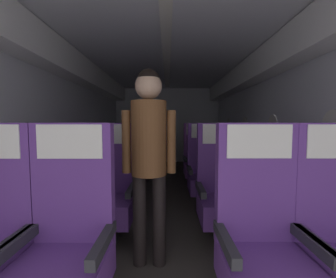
{
  "coord_description": "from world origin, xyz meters",
  "views": [
    {
      "loc": [
        0.02,
        0.29,
        1.16
      ],
      "look_at": [
        0.02,
        4.15,
        0.88
      ],
      "focal_mm": 23.51,
      "sensor_mm": 36.0,
      "label": 1
    }
  ],
  "objects_px": {
    "seat_a_left_aisle": "(66,244)",
    "seat_a_right_window": "(262,243)",
    "seat_b_left_aisle": "(109,192)",
    "seat_b_right_window": "(222,192)",
    "seat_b_right_aisle": "(271,193)",
    "seat_c_left_window": "(93,172)",
    "seat_c_right_aisle": "(239,172)",
    "seat_c_right_window": "(205,172)",
    "seat_d_left_aisle": "(136,161)",
    "seat_d_right_window": "(197,161)",
    "seat_b_left_window": "(61,192)",
    "seat_d_right_aisle": "(223,160)",
    "flight_attendant": "(149,147)",
    "seat_d_left_window": "(110,161)",
    "seat_c_left_aisle": "(127,172)"
  },
  "relations": [
    {
      "from": "seat_a_left_aisle",
      "to": "flight_attendant",
      "type": "distance_m",
      "value": 0.85
    },
    {
      "from": "seat_b_right_aisle",
      "to": "seat_d_left_window",
      "type": "xyz_separation_m",
      "value": [
        -2.07,
        1.86,
        0.0
      ]
    },
    {
      "from": "seat_c_left_window",
      "to": "seat_c_right_window",
      "type": "bearing_deg",
      "value": -0.35
    },
    {
      "from": "seat_b_left_window",
      "to": "seat_d_right_aisle",
      "type": "height_order",
      "value": "same"
    },
    {
      "from": "seat_b_right_window",
      "to": "seat_d_left_aisle",
      "type": "distance_m",
      "value": 2.16
    },
    {
      "from": "seat_b_right_window",
      "to": "seat_d_left_window",
      "type": "height_order",
      "value": "same"
    },
    {
      "from": "seat_d_right_aisle",
      "to": "flight_attendant",
      "type": "distance_m",
      "value": 2.58
    },
    {
      "from": "seat_a_left_aisle",
      "to": "seat_a_right_window",
      "type": "relative_size",
      "value": 1.0
    },
    {
      "from": "seat_c_left_aisle",
      "to": "flight_attendant",
      "type": "relative_size",
      "value": 0.73
    },
    {
      "from": "seat_d_left_aisle",
      "to": "seat_d_right_window",
      "type": "bearing_deg",
      "value": -0.27
    },
    {
      "from": "seat_d_right_aisle",
      "to": "flight_attendant",
      "type": "xyz_separation_m",
      "value": [
        -1.17,
        -2.24,
        0.49
      ]
    },
    {
      "from": "seat_a_right_window",
      "to": "seat_b_right_window",
      "type": "distance_m",
      "value": 0.94
    },
    {
      "from": "seat_c_left_window",
      "to": "seat_d_left_aisle",
      "type": "height_order",
      "value": "same"
    },
    {
      "from": "flight_attendant",
      "to": "seat_c_right_aisle",
      "type": "bearing_deg",
      "value": 37.96
    },
    {
      "from": "seat_c_right_window",
      "to": "seat_d_left_aisle",
      "type": "height_order",
      "value": "same"
    },
    {
      "from": "seat_b_right_aisle",
      "to": "seat_c_left_aisle",
      "type": "bearing_deg",
      "value": 149.61
    },
    {
      "from": "seat_b_right_window",
      "to": "seat_d_left_window",
      "type": "bearing_deg",
      "value": 130.95
    },
    {
      "from": "seat_a_right_window",
      "to": "seat_c_right_window",
      "type": "bearing_deg",
      "value": 90.4
    },
    {
      "from": "flight_attendant",
      "to": "seat_a_left_aisle",
      "type": "bearing_deg",
      "value": -138.15
    },
    {
      "from": "seat_a_right_window",
      "to": "seat_b_left_window",
      "type": "bearing_deg",
      "value": 150.09
    },
    {
      "from": "seat_b_left_window",
      "to": "seat_d_left_window",
      "type": "xyz_separation_m",
      "value": [
        0.0,
        1.86,
        0.0
      ]
    },
    {
      "from": "seat_b_right_aisle",
      "to": "seat_d_right_window",
      "type": "xyz_separation_m",
      "value": [
        -0.49,
        1.86,
        0.0
      ]
    },
    {
      "from": "seat_c_right_aisle",
      "to": "seat_d_left_aisle",
      "type": "height_order",
      "value": "same"
    },
    {
      "from": "seat_b_left_aisle",
      "to": "seat_a_right_window",
      "type": "bearing_deg",
      "value": -39.88
    },
    {
      "from": "seat_b_right_window",
      "to": "seat_c_right_aisle",
      "type": "relative_size",
      "value": 1.0
    },
    {
      "from": "seat_a_left_aisle",
      "to": "seat_c_left_window",
      "type": "xyz_separation_m",
      "value": [
        -0.48,
        1.86,
        0.0
      ]
    },
    {
      "from": "seat_b_right_window",
      "to": "seat_a_right_window",
      "type": "bearing_deg",
      "value": -90.26
    },
    {
      "from": "seat_b_left_aisle",
      "to": "seat_d_right_aisle",
      "type": "bearing_deg",
      "value": 49.13
    },
    {
      "from": "seat_a_right_window",
      "to": "seat_d_left_aisle",
      "type": "height_order",
      "value": "same"
    },
    {
      "from": "seat_b_right_aisle",
      "to": "seat_c_right_window",
      "type": "distance_m",
      "value": 1.05
    },
    {
      "from": "seat_d_left_window",
      "to": "seat_d_right_window",
      "type": "distance_m",
      "value": 1.58
    },
    {
      "from": "seat_c_right_window",
      "to": "seat_d_right_window",
      "type": "distance_m",
      "value": 0.93
    },
    {
      "from": "seat_b_right_aisle",
      "to": "seat_d_right_aisle",
      "type": "xyz_separation_m",
      "value": [
        -0.0,
        1.87,
        0.0
      ]
    },
    {
      "from": "seat_a_left_aisle",
      "to": "seat_c_right_aisle",
      "type": "height_order",
      "value": "same"
    },
    {
      "from": "seat_a_left_aisle",
      "to": "seat_d_left_window",
      "type": "bearing_deg",
      "value": 99.66
    },
    {
      "from": "seat_b_left_aisle",
      "to": "seat_b_right_window",
      "type": "bearing_deg",
      "value": 0.05
    },
    {
      "from": "seat_b_right_aisle",
      "to": "seat_d_left_window",
      "type": "relative_size",
      "value": 1.0
    },
    {
      "from": "seat_c_right_window",
      "to": "flight_attendant",
      "type": "bearing_deg",
      "value": -117.49
    },
    {
      "from": "seat_b_right_aisle",
      "to": "seat_c_left_window",
      "type": "distance_m",
      "value": 2.28
    },
    {
      "from": "seat_c_left_aisle",
      "to": "seat_c_right_window",
      "type": "xyz_separation_m",
      "value": [
        1.09,
        -0.0,
        0.0
      ]
    },
    {
      "from": "seat_b_right_aisle",
      "to": "flight_attendant",
      "type": "xyz_separation_m",
      "value": [
        -1.17,
        -0.37,
        0.49
      ]
    },
    {
      "from": "seat_d_left_window",
      "to": "flight_attendant",
      "type": "distance_m",
      "value": 2.46
    },
    {
      "from": "seat_a_left_aisle",
      "to": "seat_b_left_aisle",
      "type": "height_order",
      "value": "same"
    },
    {
      "from": "seat_c_right_aisle",
      "to": "seat_d_left_window",
      "type": "distance_m",
      "value": 2.25
    },
    {
      "from": "seat_a_right_window",
      "to": "seat_c_left_aisle",
      "type": "xyz_separation_m",
      "value": [
        -1.11,
        1.84,
        0.0
      ]
    },
    {
      "from": "seat_b_left_aisle",
      "to": "seat_c_left_window",
      "type": "height_order",
      "value": "same"
    },
    {
      "from": "seat_a_right_window",
      "to": "seat_b_right_aisle",
      "type": "distance_m",
      "value": 1.03
    },
    {
      "from": "seat_b_left_aisle",
      "to": "seat_d_right_window",
      "type": "height_order",
      "value": "same"
    },
    {
      "from": "seat_b_right_aisle",
      "to": "seat_d_right_window",
      "type": "height_order",
      "value": "same"
    },
    {
      "from": "seat_a_left_aisle",
      "to": "seat_b_left_window",
      "type": "bearing_deg",
      "value": 117.13
    }
  ]
}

